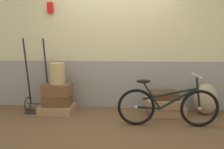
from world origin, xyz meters
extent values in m
cube|color=brown|center=(0.00, 0.00, -0.03)|extent=(9.02, 5.20, 0.06)
cube|color=gray|center=(0.00, 0.85, 0.48)|extent=(7.02, 0.20, 0.95)
cube|color=#CCBC84|center=(0.00, 0.85, 2.00)|extent=(7.02, 0.20, 2.10)
cube|color=red|center=(-1.25, 0.71, 1.98)|extent=(0.10, 0.08, 0.20)
cube|color=#9E754C|center=(-1.09, 0.37, 0.07)|extent=(0.65, 0.48, 0.15)
cube|color=brown|center=(-1.08, 0.36, 0.25)|extent=(0.53, 0.37, 0.20)
cube|color=brown|center=(-1.07, 0.37, 0.46)|extent=(0.54, 0.39, 0.21)
cube|color=#9E754C|center=(0.97, 0.41, 0.08)|extent=(0.65, 0.51, 0.17)
cube|color=#9E754C|center=(0.92, 0.38, 0.24)|extent=(0.66, 0.49, 0.14)
cube|color=#4C2D19|center=(0.92, 0.40, 0.37)|extent=(0.50, 0.39, 0.12)
cylinder|color=tan|center=(-1.06, 0.39, 0.76)|extent=(0.28, 0.28, 0.39)
torus|color=black|center=(-1.71, 0.46, 0.13)|extent=(0.02, 0.27, 0.27)
torus|color=black|center=(-1.27, 0.46, 0.13)|extent=(0.02, 0.27, 0.27)
cylinder|color=black|center=(-1.49, 0.46, 0.13)|extent=(0.44, 0.02, 0.02)
cylinder|color=black|center=(-1.68, 0.46, 0.77)|extent=(0.03, 0.18, 1.27)
cylinder|color=black|center=(-1.30, 0.46, 0.77)|extent=(0.03, 0.18, 1.27)
cube|color=black|center=(-1.49, 0.35, 0.01)|extent=(0.40, 0.22, 0.02)
ellipsoid|color=#9E8966|center=(1.69, 0.47, 0.29)|extent=(0.42, 0.36, 0.58)
torus|color=black|center=(0.38, -0.13, 0.30)|extent=(0.60, 0.05, 0.60)
sphere|color=#B2B2B7|center=(0.38, -0.13, 0.30)|extent=(0.05, 0.05, 0.05)
torus|color=black|center=(1.38, -0.12, 0.30)|extent=(0.60, 0.05, 0.60)
sphere|color=#B2B2B7|center=(1.38, -0.12, 0.30)|extent=(0.05, 0.05, 0.05)
cube|color=black|center=(1.03, -0.12, 0.45)|extent=(0.56, 0.03, 0.36)
cube|color=black|center=(0.62, -0.13, 0.50)|extent=(0.30, 0.03, 0.44)
cube|color=black|center=(0.57, -0.13, 0.29)|extent=(0.38, 0.03, 0.04)
cube|color=black|center=(0.89, -0.12, 0.53)|extent=(0.82, 0.03, 0.21)
cube|color=black|center=(1.34, -0.12, 0.55)|extent=(0.10, 0.03, 0.50)
ellipsoid|color=black|center=(0.49, -0.13, 0.73)|extent=(0.22, 0.09, 0.06)
cylinder|color=#A5A5AD|center=(1.30, -0.12, 0.83)|extent=(0.03, 0.46, 0.02)
camera|label=1|loc=(0.19, -3.30, 1.36)|focal=32.81mm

